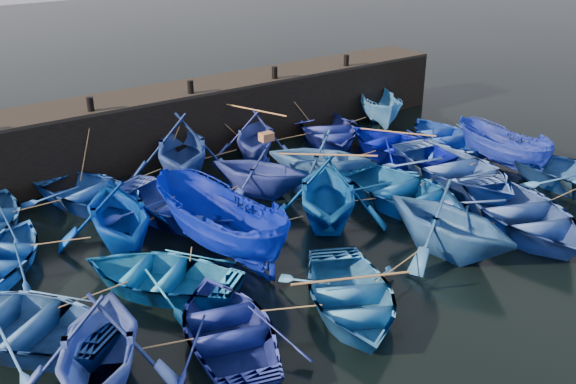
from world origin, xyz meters
TOP-DOWN VIEW (x-y plane):
  - ground at (0.00, 0.00)m, footprint 120.00×120.00m
  - quay_wall at (0.00, 10.50)m, footprint 26.00×2.50m
  - quay_top at (0.00, 10.50)m, footprint 26.00×2.50m
  - bollard_1 at (-4.00, 9.60)m, footprint 0.24×0.24m
  - bollard_2 at (0.00, 9.60)m, footprint 0.24×0.24m
  - bollard_3 at (4.00, 9.60)m, footprint 0.24×0.24m
  - bollard_4 at (8.00, 9.60)m, footprint 0.24×0.24m
  - boat_1 at (-5.05, 7.34)m, footprint 4.90×5.73m
  - boat_2 at (-1.41, 7.87)m, footprint 5.71×5.97m
  - boat_3 at (1.88, 7.95)m, footprint 4.88×4.97m
  - boat_4 at (5.51, 7.84)m, footprint 5.42×6.04m
  - boat_5 at (8.89, 8.12)m, footprint 3.52×4.44m
  - boat_7 at (-5.39, 4.25)m, footprint 4.32×4.78m
  - boat_8 at (-3.01, 4.52)m, footprint 5.99×6.82m
  - boat_9 at (0.02, 4.88)m, footprint 4.62×4.79m
  - boat_10 at (2.46, 4.62)m, footprint 4.90×4.96m
  - boat_11 at (6.46, 4.62)m, footprint 3.65×5.09m
  - boat_12 at (9.03, 4.35)m, footprint 4.47×5.32m
  - boat_13 at (-9.11, 1.25)m, footprint 5.69×6.02m
  - boat_14 at (-5.53, 1.36)m, footprint 5.17×5.44m
  - boat_15 at (-3.33, 2.00)m, footprint 2.76×5.47m
  - boat_16 at (0.42, 1.71)m, footprint 5.73×5.85m
  - boat_17 at (3.32, 1.27)m, footprint 3.99×5.46m
  - boat_18 at (6.21, 1.46)m, footprint 5.13×6.46m
  - boat_19 at (8.99, 1.53)m, footprint 1.75×4.21m
  - boat_20 at (-8.18, -1.35)m, footprint 4.98×5.19m
  - boat_21 at (-5.30, -1.71)m, footprint 4.20×5.04m
  - boat_22 at (-2.18, -2.37)m, footprint 4.94×5.48m
  - boat_23 at (2.04, -1.81)m, footprint 4.04×4.57m
  - boat_24 at (5.06, -2.14)m, footprint 5.75×6.65m
  - wooden_crate at (0.32, 4.88)m, footprint 0.46×0.34m
  - mooring_ropes at (0.19, 4.89)m, footprint 17.46×11.91m
  - loose_oars at (1.64, 2.98)m, footprint 10.90×12.40m

SIDE VIEW (x-z plane):
  - ground at x=0.00m, z-range 0.00..0.00m
  - boat_21 at x=-5.30m, z-range 0.00..0.90m
  - boat_14 at x=-5.53m, z-range 0.00..0.92m
  - boat_22 at x=-2.18m, z-range 0.00..0.93m
  - boat_12 at x=9.03m, z-range 0.00..0.94m
  - boat_1 at x=-5.05m, z-range 0.00..1.00m
  - boat_13 at x=-9.11m, z-range 0.00..1.02m
  - boat_4 at x=5.51m, z-range 0.00..1.03m
  - boat_11 at x=6.46m, z-range 0.00..1.05m
  - boat_17 at x=3.32m, z-range 0.00..1.11m
  - boat_24 at x=5.06m, z-range 0.00..1.16m
  - boat_8 at x=-3.01m, z-range 0.00..1.18m
  - boat_18 at x=6.21m, z-range 0.00..1.20m
  - boat_19 at x=8.99m, z-range 0.00..1.60m
  - boat_5 at x=8.89m, z-range 0.00..1.63m
  - mooring_ropes at x=0.19m, z-range -0.17..1.93m
  - boat_9 at x=0.02m, z-range 0.00..1.94m
  - boat_10 at x=2.46m, z-range 0.00..1.98m
  - boat_3 at x=1.88m, z-range 0.00..1.98m
  - boat_15 at x=-3.33m, z-range 0.00..2.02m
  - boat_20 at x=-8.18m, z-range 0.00..2.11m
  - boat_7 at x=-5.39m, z-range 0.00..2.21m
  - boat_23 at x=2.04m, z-range 0.00..2.24m
  - boat_16 at x=0.42m, z-range 0.00..2.34m
  - boat_2 at x=-1.41m, z-range 0.00..2.43m
  - quay_wall at x=0.00m, z-range 0.00..2.50m
  - loose_oars at x=1.64m, z-range 0.88..2.34m
  - wooden_crate at x=0.32m, z-range 1.94..2.22m
  - quay_top at x=0.00m, z-range 2.50..2.62m
  - bollard_1 at x=-4.00m, z-range 2.62..3.12m
  - bollard_2 at x=0.00m, z-range 2.62..3.12m
  - bollard_3 at x=4.00m, z-range 2.62..3.12m
  - bollard_4 at x=8.00m, z-range 2.62..3.12m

